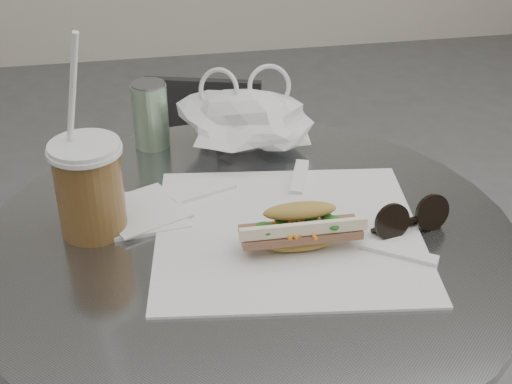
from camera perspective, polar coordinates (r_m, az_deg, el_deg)
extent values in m
cylinder|color=slate|center=(1.01, -0.49, -3.92)|extent=(0.76, 0.76, 0.02)
cylinder|color=#2E2D30|center=(1.92, -4.38, -11.73)|extent=(0.32, 0.32, 0.02)
cylinder|color=#2E2D30|center=(1.79, -4.64, -6.98)|extent=(0.06, 0.06, 0.42)
cylinder|color=#2E2D30|center=(1.67, -4.93, -1.27)|extent=(0.35, 0.35, 0.02)
cube|color=#2E2D30|center=(1.75, -4.18, 5.26)|extent=(0.28, 0.10, 0.24)
cube|color=white|center=(1.00, 2.58, -3.24)|extent=(0.41, 0.40, 0.00)
ellipsoid|color=#A98740|center=(0.96, 3.54, -4.01)|extent=(0.20, 0.07, 0.02)
cube|color=brown|center=(0.95, 3.57, -3.21)|extent=(0.16, 0.05, 0.01)
ellipsoid|color=#A98740|center=(0.95, 3.51, -1.81)|extent=(0.20, 0.08, 0.04)
cylinder|color=brown|center=(1.01, -13.12, 0.00)|extent=(0.09, 0.09, 0.12)
cylinder|color=silver|center=(0.97, -13.59, 3.45)|extent=(0.10, 0.10, 0.01)
cylinder|color=white|center=(0.96, -14.56, 6.06)|extent=(0.05, 0.05, 0.23)
cylinder|color=black|center=(1.00, 10.84, -2.42)|extent=(0.06, 0.03, 0.05)
cylinder|color=black|center=(1.03, 13.91, -1.63)|extent=(0.06, 0.03, 0.05)
cube|color=black|center=(1.02, 12.36, -2.31)|extent=(0.02, 0.01, 0.01)
cube|color=white|center=(1.06, -9.08, -1.63)|extent=(0.13, 0.13, 0.01)
cube|color=white|center=(1.05, -9.10, -1.42)|extent=(0.15, 0.15, 0.00)
cylinder|color=#569155|center=(1.23, -8.43, 6.05)|extent=(0.06, 0.06, 0.11)
cylinder|color=slate|center=(1.21, -8.64, 8.52)|extent=(0.06, 0.06, 0.00)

